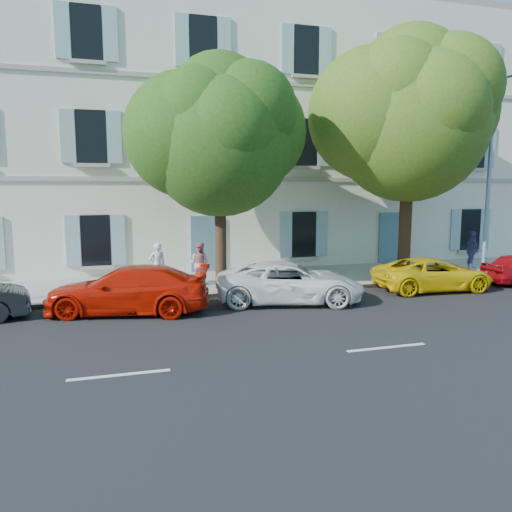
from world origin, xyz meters
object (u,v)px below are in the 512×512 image
object	(u,v)px
car_red_coupe	(128,290)
street_lamp	(492,167)
pedestrian_c	(472,250)
car_yellow_supercar	(433,274)
car_white_coupe	(290,282)
tree_left	(220,143)
tree_right	(409,124)
pedestrian_b	(199,263)
pedestrian_a	(157,265)

from	to	relation	value
car_red_coupe	street_lamp	size ratio (longest dim) A/B	0.63
street_lamp	pedestrian_c	xyz separation A→B (m)	(0.54, 1.50, -3.49)
car_red_coupe	car_yellow_supercar	world-z (taller)	car_red_coupe
street_lamp	pedestrian_c	distance (m)	3.83
car_white_coupe	tree_left	distance (m)	5.35
car_yellow_supercar	tree_left	xyz separation A→B (m)	(-7.36, 1.94, 4.58)
street_lamp	pedestrian_c	size ratio (longest dim) A/B	4.57
tree_right	pedestrian_b	size ratio (longest dim) A/B	5.92
car_yellow_supercar	pedestrian_b	bearing A→B (deg)	74.80
car_white_coupe	pedestrian_b	distance (m)	3.87
car_white_coupe	pedestrian_c	world-z (taller)	pedestrian_c
car_red_coupe	tree_right	bearing A→B (deg)	116.64
pedestrian_a	pedestrian_c	bearing A→B (deg)	169.73
car_yellow_supercar	pedestrian_a	bearing A→B (deg)	78.63
tree_right	pedestrian_a	distance (m)	10.96
tree_right	pedestrian_b	bearing A→B (deg)	175.91
car_yellow_supercar	street_lamp	bearing A→B (deg)	-67.19
car_yellow_supercar	pedestrian_c	bearing A→B (deg)	-51.88
car_yellow_supercar	pedestrian_c	world-z (taller)	pedestrian_c
car_yellow_supercar	street_lamp	size ratio (longest dim) A/B	0.55
pedestrian_a	car_white_coupe	bearing A→B (deg)	133.24
car_red_coupe	tree_right	distance (m)	12.30
pedestrian_b	pedestrian_c	xyz separation A→B (m)	(11.84, -0.05, 0.05)
car_white_coupe	pedestrian_c	distance (m)	9.90
pedestrian_a	pedestrian_b	distance (m)	1.54
tree_left	pedestrian_a	world-z (taller)	tree_left
tree_right	pedestrian_a	xyz separation A→B (m)	(-9.67, 0.40, -5.14)
tree_right	pedestrian_b	xyz separation A→B (m)	(-8.15, 0.58, -5.16)
car_red_coupe	street_lamp	xyz separation A→B (m)	(13.95, 1.36, 3.78)
car_yellow_supercar	tree_right	bearing A→B (deg)	-0.64
car_yellow_supercar	pedestrian_b	distance (m)	8.45
pedestrian_a	car_yellow_supercar	bearing A→B (deg)	154.31
car_red_coupe	tree_left	size ratio (longest dim) A/B	0.61
car_white_coupe	pedestrian_c	bearing A→B (deg)	-57.98
pedestrian_a	pedestrian_b	world-z (taller)	pedestrian_a
tree_left	pedestrian_c	bearing A→B (deg)	3.64
car_white_coupe	street_lamp	distance (m)	9.79
street_lamp	pedestrian_b	bearing A→B (deg)	172.19
tree_left	pedestrian_a	bearing A→B (deg)	164.80
car_yellow_supercar	tree_left	bearing A→B (deg)	78.72
pedestrian_a	pedestrian_c	xyz separation A→B (m)	(13.37, 0.13, 0.04)
car_white_coupe	street_lamp	size ratio (longest dim) A/B	0.62
car_yellow_supercar	tree_left	size ratio (longest dim) A/B	0.54
pedestrian_a	tree_right	bearing A→B (deg)	166.79
street_lamp	tree_left	bearing A→B (deg)	175.79
tree_left	pedestrian_b	xyz separation A→B (m)	(-0.64, 0.76, -4.24)
tree_left	pedestrian_b	size ratio (longest dim) A/B	4.99
tree_left	pedestrian_c	world-z (taller)	tree_left
car_red_coupe	car_yellow_supercar	bearing A→B (deg)	105.57
pedestrian_c	pedestrian_b	bearing A→B (deg)	103.85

